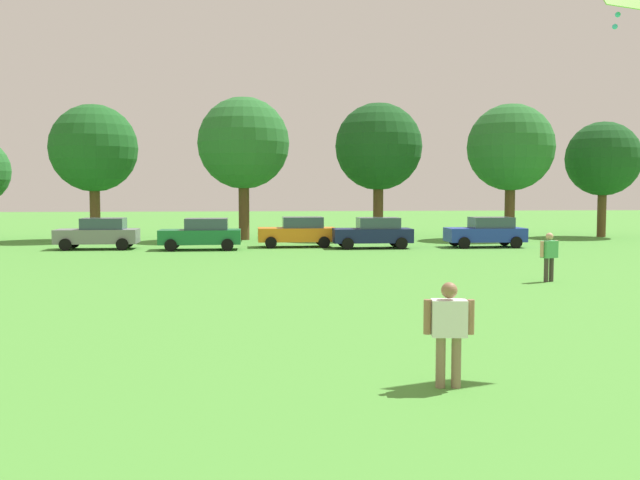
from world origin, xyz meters
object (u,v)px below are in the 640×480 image
adult_bystander (449,325)px  tree_left (94,149)px  parked_car_blue_4 (486,232)px  tree_right (511,148)px  bystander_near_trees (549,253)px  tree_center_right (378,147)px  tree_center_left (244,144)px  parked_car_navy_3 (373,233)px  parked_car_green_1 (202,234)px  tree_far_right (603,159)px  parked_car_gray_0 (99,233)px  parked_car_orange_2 (298,232)px

adult_bystander → tree_left: bearing=116.6°
parked_car_blue_4 → tree_right: (3.72, 6.43, 5.05)m
bystander_near_trees → tree_center_right: tree_center_right is taller
parked_car_blue_4 → tree_center_left: (-13.49, 7.43, 5.28)m
parked_car_blue_4 → tree_center_left: tree_center_left is taller
tree_right → parked_car_navy_3: bearing=-147.5°
adult_bystander → parked_car_green_1: bearing=108.4°
parked_car_green_1 → tree_left: tree_left is taller
parked_car_green_1 → tree_right: bearing=-161.2°
parked_car_green_1 → tree_far_right: (26.44, 8.04, 4.42)m
tree_right → tree_far_right: 7.19m
parked_car_gray_0 → parked_car_navy_3: size_ratio=1.00×
parked_car_orange_2 → parked_car_blue_4: 10.52m
parked_car_gray_0 → tree_far_right: 33.06m
parked_car_orange_2 → tree_center_left: bearing=-63.8°
bystander_near_trees → tree_right: (6.57, 21.37, 4.90)m
parked_car_orange_2 → parked_car_blue_4: same height
parked_car_blue_4 → tree_center_right: tree_center_right is taller
parked_car_gray_0 → tree_far_right: size_ratio=0.55×
parked_car_navy_3 → tree_left: tree_left is taller
parked_car_green_1 → parked_car_blue_4: same height
tree_left → tree_center_left: (9.41, -0.51, 0.35)m
parked_car_navy_3 → adult_bystander: bearing=82.5°
parked_car_orange_2 → parked_car_navy_3: (4.06, -1.26, 0.00)m
parked_car_green_1 → parked_car_navy_3: same height
parked_car_orange_2 → parked_car_green_1: bearing=15.2°
tree_left → tree_right: 26.66m
parked_car_green_1 → parked_car_blue_4: bearing=-179.4°
parked_car_gray_0 → tree_right: 26.09m
parked_car_gray_0 → parked_car_green_1: size_ratio=1.00×
parked_car_orange_2 → tree_center_left: size_ratio=0.47×
parked_car_orange_2 → tree_left: tree_left is taller
parked_car_gray_0 → parked_car_blue_4: same height
tree_far_right → parked_car_green_1: bearing=-163.1°
parked_car_blue_4 → tree_far_right: 14.03m
bystander_near_trees → parked_car_orange_2: 17.89m
parked_car_blue_4 → tree_right: tree_right is taller
parked_car_gray_0 → parked_car_green_1: 5.63m
parked_car_green_1 → tree_center_right: bearing=-144.0°
parked_car_orange_2 → parked_car_navy_3: bearing=162.7°
tree_center_left → tree_far_right: bearing=1.1°
parked_car_orange_2 → tree_right: tree_right is taller
tree_center_left → parked_car_gray_0: bearing=-139.4°
tree_left → tree_center_right: size_ratio=0.97×
parked_car_gray_0 → parked_car_blue_4: size_ratio=1.00×
parked_car_gray_0 → adult_bystander: bearing=111.5°
adult_bystander → tree_far_right: size_ratio=0.22×
parked_car_gray_0 → tree_center_left: bearing=-139.4°
parked_car_gray_0 → parked_car_navy_3: same height
parked_car_gray_0 → tree_left: bearing=-77.0°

